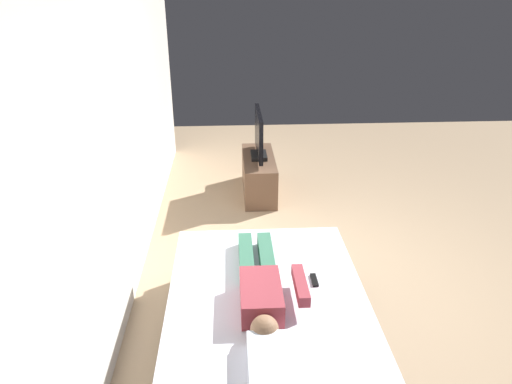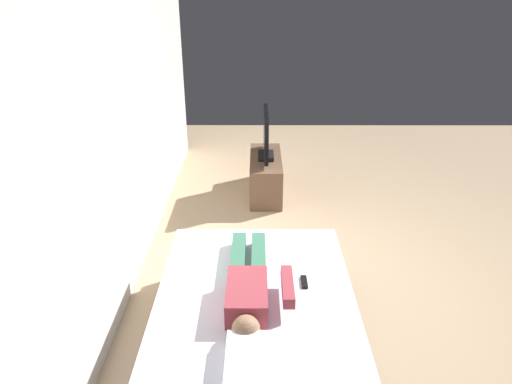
{
  "view_description": "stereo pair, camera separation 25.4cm",
  "coord_description": "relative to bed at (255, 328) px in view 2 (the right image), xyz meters",
  "views": [
    {
      "loc": [
        -3.72,
        0.76,
        2.63
      ],
      "look_at": [
        0.46,
        0.52,
        0.69
      ],
      "focal_mm": 33.01,
      "sensor_mm": 36.0,
      "label": 1
    },
    {
      "loc": [
        -3.72,
        0.51,
        2.63
      ],
      "look_at": [
        0.46,
        0.52,
        0.69
      ],
      "focal_mm": 33.01,
      "sensor_mm": 36.0,
      "label": 2
    }
  ],
  "objects": [
    {
      "name": "tv_stand",
      "position": [
        2.94,
        -0.12,
        -0.01
      ],
      "size": [
        1.1,
        0.4,
        0.5
      ],
      "primitive_type": "cube",
      "color": "brown",
      "rests_on": "ground"
    },
    {
      "name": "bed",
      "position": [
        0.0,
        0.0,
        0.0
      ],
      "size": [
        2.06,
        1.5,
        0.54
      ],
      "color": "#333338",
      "rests_on": "ground"
    },
    {
      "name": "ground_plane",
      "position": [
        1.01,
        -0.52,
        -0.26
      ],
      "size": [
        10.0,
        10.0,
        0.0
      ],
      "primitive_type": "plane",
      "color": "tan"
    },
    {
      "name": "back_wall",
      "position": [
        1.41,
        1.18,
        1.14
      ],
      "size": [
        6.4,
        0.1,
        2.8
      ],
      "primitive_type": "cube",
      "color": "silver",
      "rests_on": "ground"
    },
    {
      "name": "person",
      "position": [
        0.03,
        0.04,
        0.36
      ],
      "size": [
        1.26,
        0.46,
        0.18
      ],
      "color": "#993842",
      "rests_on": "bed"
    },
    {
      "name": "pillow",
      "position": [
        -0.71,
        0.0,
        0.34
      ],
      "size": [
        0.48,
        0.34,
        0.12
      ],
      "primitive_type": "cube",
      "color": "white",
      "rests_on": "bed"
    },
    {
      "name": "tv",
      "position": [
        2.94,
        -0.12,
        0.52
      ],
      "size": [
        0.88,
        0.2,
        0.59
      ],
      "color": "black",
      "rests_on": "tv_stand"
    },
    {
      "name": "remote",
      "position": [
        0.18,
        -0.36,
        0.29
      ],
      "size": [
        0.15,
        0.04,
        0.02
      ],
      "primitive_type": "cube",
      "color": "black",
      "rests_on": "bed"
    }
  ]
}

